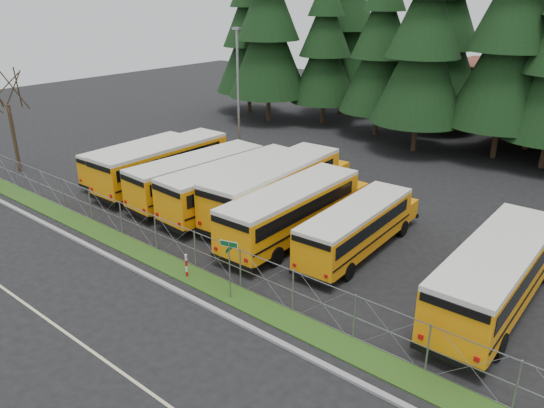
{
  "coord_description": "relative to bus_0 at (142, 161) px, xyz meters",
  "views": [
    {
      "loc": [
        16.61,
        -16.33,
        12.66
      ],
      "look_at": [
        -0.29,
        4.0,
        2.02
      ],
      "focal_mm": 35.0,
      "sensor_mm": 36.0,
      "label": 1
    }
  ],
  "objects": [
    {
      "name": "bus_east",
      "position": [
        25.44,
        -0.98,
        0.25
      ],
      "size": [
        3.03,
        11.83,
        3.09
      ],
      "primitive_type": null,
      "rotation": [
        0.0,
        0.0,
        0.02
      ],
      "color": "orange",
      "rests_on": "ground"
    },
    {
      "name": "conifer_3",
      "position": [
        6.71,
        21.94,
        6.57
      ],
      "size": [
        7.1,
        7.1,
        15.71
      ],
      "primitive_type": null,
      "color": "black",
      "rests_on": "ground"
    },
    {
      "name": "curb",
      "position": [
        14.0,
        -8.9,
        -1.23
      ],
      "size": [
        50.0,
        0.25,
        0.12
      ],
      "primitive_type": "cube",
      "color": "gray",
      "rests_on": "ground"
    },
    {
      "name": "street_sign",
      "position": [
        16.26,
        -7.74,
        0.74
      ],
      "size": [
        0.81,
        0.54,
        2.81
      ],
      "color": "gray",
      "rests_on": "ground"
    },
    {
      "name": "striped_bollard",
      "position": [
        13.35,
        -7.7,
        -0.69
      ],
      "size": [
        0.11,
        0.11,
        1.2
      ],
      "primitive_type": "cylinder",
      "color": "#B20C0C",
      "rests_on": "ground"
    },
    {
      "name": "conifer_0",
      "position": [
        -9.45,
        22.08,
        6.6
      ],
      "size": [
        7.14,
        7.14,
        15.79
      ],
      "primitive_type": null,
      "color": "black",
      "rests_on": "ground"
    },
    {
      "name": "conifer_10",
      "position": [
        -1.09,
        27.8,
        8.53
      ],
      "size": [
        8.88,
        8.88,
        19.64
      ],
      "primitive_type": null,
      "color": "black",
      "rests_on": "ground"
    },
    {
      "name": "conifer_4",
      "position": [
        11.93,
        19.24,
        7.27
      ],
      "size": [
        7.74,
        7.74,
        17.13
      ],
      "primitive_type": null,
      "color": "black",
      "rests_on": "ground"
    },
    {
      "name": "ground",
      "position": [
        14.0,
        -5.8,
        -1.29
      ],
      "size": [
        120.0,
        120.0,
        0.0
      ],
      "primitive_type": "plane",
      "color": "black",
      "rests_on": "ground"
    },
    {
      "name": "road_lane_line",
      "position": [
        14.0,
        -13.8,
        -1.28
      ],
      "size": [
        50.0,
        0.12,
        0.01
      ],
      "primitive_type": "cube",
      "color": "beige",
      "rests_on": "ground"
    },
    {
      "name": "bare_tree_1",
      "position": [
        -8.45,
        -5.0,
        2.32
      ],
      "size": [
        5.06,
        5.06,
        7.22
      ],
      "primitive_type": null,
      "color": "#2F2215",
      "rests_on": "ground"
    },
    {
      "name": "conifer_11",
      "position": [
        10.51,
        27.28,
        7.22
      ],
      "size": [
        7.7,
        7.7,
        17.03
      ],
      "primitive_type": null,
      "color": "black",
      "rests_on": "ground"
    },
    {
      "name": "bus_3",
      "position": [
        9.5,
        0.08,
        0.25
      ],
      "size": [
        3.43,
        11.85,
        3.07
      ],
      "primitive_type": null,
      "rotation": [
        0.0,
        0.0,
        -0.06
      ],
      "color": "orange",
      "rests_on": "ground"
    },
    {
      "name": "bus_2",
      "position": [
        6.43,
        -0.08,
        0.18
      ],
      "size": [
        3.33,
        11.35,
        2.94
      ],
      "primitive_type": null,
      "rotation": [
        0.0,
        0.0,
        -0.06
      ],
      "color": "orange",
      "rests_on": "ground"
    },
    {
      "name": "bus_0",
      "position": [
        0.0,
        0.0,
        0.0
      ],
      "size": [
        2.63,
        9.91,
        2.58
      ],
      "primitive_type": null,
      "rotation": [
        0.0,
        0.0,
        0.03
      ],
      "color": "orange",
      "rests_on": "ground"
    },
    {
      "name": "light_standard",
      "position": [
        1.7,
        8.47,
        4.21
      ],
      "size": [
        0.7,
        0.35,
        10.14
      ],
      "color": "gray",
      "rests_on": "ground"
    },
    {
      "name": "conifer_5",
      "position": [
        17.88,
        21.46,
        8.05
      ],
      "size": [
        8.45,
        8.45,
        18.69
      ],
      "primitive_type": null,
      "color": "black",
      "rests_on": "ground"
    },
    {
      "name": "conifer_1",
      "position": [
        -4.9,
        20.02,
        7.73
      ],
      "size": [
        8.16,
        8.16,
        18.05
      ],
      "primitive_type": null,
      "color": "black",
      "rests_on": "ground"
    },
    {
      "name": "conifer_12",
      "position": [
        19.17,
        25.8,
        7.1
      ],
      "size": [
        7.59,
        7.59,
        16.79
      ],
      "primitive_type": null,
      "color": "black",
      "rests_on": "ground"
    },
    {
      "name": "bus_1",
      "position": [
        2.71,
        0.13,
        0.25
      ],
      "size": [
        2.96,
        11.76,
        3.07
      ],
      "primitive_type": null,
      "rotation": [
        0.0,
        0.0,
        0.02
      ],
      "color": "orange",
      "rests_on": "ground"
    },
    {
      "name": "bus_4",
      "position": [
        11.77,
        1.12,
        0.33
      ],
      "size": [
        3.62,
        12.52,
        3.24
      ],
      "primitive_type": null,
      "rotation": [
        0.0,
        0.0,
        0.06
      ],
      "color": "orange",
      "rests_on": "ground"
    },
    {
      "name": "bus_5",
      "position": [
        14.6,
        -0.86,
        0.2
      ],
      "size": [
        2.95,
        11.44,
        2.98
      ],
      "primitive_type": null,
      "rotation": [
        0.0,
        0.0,
        0.02
      ],
      "color": "orange",
      "rests_on": "ground"
    },
    {
      "name": "bus_6",
      "position": [
        18.2,
        -0.19,
        0.02
      ],
      "size": [
        2.82,
        10.05,
        2.61
      ],
      "primitive_type": null,
      "rotation": [
        0.0,
        0.0,
        0.05
      ],
      "color": "orange",
      "rests_on": "ground"
    },
    {
      "name": "chainlink_fence",
      "position": [
        14.0,
        -6.8,
        -0.29
      ],
      "size": [
        44.0,
        0.1,
        2.0
      ],
      "primitive_type": null,
      "color": "gray",
      "rests_on": "ground"
    },
    {
      "name": "conifer_2",
      "position": [
        0.06,
        22.82,
        6.13
      ],
      "size": [
        6.71,
        6.71,
        14.84
      ],
      "primitive_type": null,
      "color": "black",
      "rests_on": "ground"
    },
    {
      "name": "grass_verge",
      "position": [
        14.0,
        -7.5,
        -1.26
      ],
      "size": [
        50.0,
        1.4,
        0.06
      ],
      "primitive_type": "cube",
      "color": "#1D4213",
      "rests_on": "ground"
    }
  ]
}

